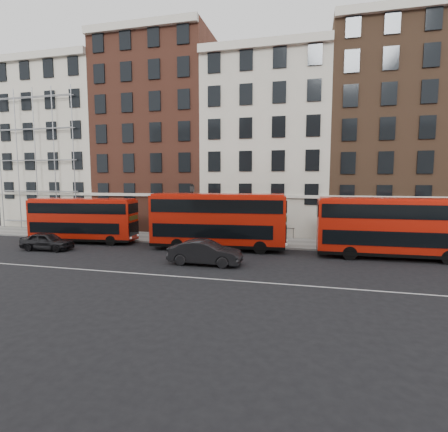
% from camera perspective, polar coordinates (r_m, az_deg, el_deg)
% --- Properties ---
extents(ground, '(120.00, 120.00, 0.00)m').
position_cam_1_polar(ground, '(22.68, 1.26, -8.99)').
color(ground, black).
rests_on(ground, ground).
extents(pavement, '(80.00, 5.00, 0.15)m').
position_cam_1_polar(pavement, '(32.74, 5.42, -4.18)').
color(pavement, gray).
rests_on(pavement, ground).
extents(kerb, '(80.00, 0.30, 0.16)m').
position_cam_1_polar(kerb, '(30.31, 4.68, -5.00)').
color(kerb, gray).
rests_on(kerb, ground).
extents(road_centre_line, '(70.00, 0.12, 0.01)m').
position_cam_1_polar(road_centre_line, '(20.80, -0.00, -10.37)').
color(road_centre_line, white).
rests_on(road_centre_line, ground).
extents(building_terrace, '(64.00, 11.95, 22.00)m').
position_cam_1_polar(building_terrace, '(39.80, 6.80, 12.31)').
color(building_terrace, beige).
rests_on(building_terrace, ground).
extents(bus_a, '(9.95, 3.37, 4.10)m').
position_cam_1_polar(bus_a, '(34.67, -22.04, -0.48)').
color(bus_a, '#BA1809').
rests_on(bus_a, ground).
extents(bus_b, '(11.31, 3.58, 4.68)m').
position_cam_1_polar(bus_b, '(28.95, -1.05, -0.63)').
color(bus_b, '#BA1809').
rests_on(bus_b, ground).
extents(bus_c, '(10.79, 2.93, 4.50)m').
position_cam_1_polar(bus_c, '(28.53, 25.69, -1.54)').
color(bus_c, '#BA1809').
rests_on(bus_c, ground).
extents(car_rear, '(4.42, 2.00, 1.47)m').
position_cam_1_polar(car_rear, '(32.57, -26.91, -3.69)').
color(car_rear, black).
rests_on(car_rear, ground).
extents(car_front, '(5.05, 1.76, 1.66)m').
position_cam_1_polar(car_front, '(24.26, -3.11, -5.98)').
color(car_front, black).
rests_on(car_front, ground).
extents(lamp_post_left, '(0.44, 0.44, 5.33)m').
position_cam_1_polar(lamp_post_left, '(32.42, -5.19, 1.08)').
color(lamp_post_left, black).
rests_on(lamp_post_left, pavement).
extents(iron_railings, '(6.60, 0.06, 1.00)m').
position_cam_1_polar(iron_railings, '(34.79, 5.99, -2.62)').
color(iron_railings, black).
rests_on(iron_railings, pavement).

